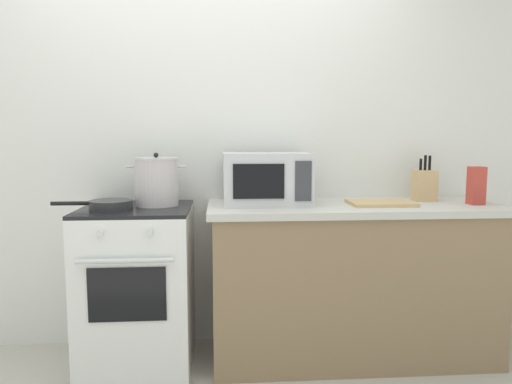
{
  "coord_description": "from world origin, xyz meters",
  "views": [
    {
      "loc": [
        0.13,
        -2.03,
        1.3
      ],
      "look_at": [
        0.32,
        0.6,
        1.0
      ],
      "focal_mm": 32.85,
      "sensor_mm": 36.0,
      "label": 1
    }
  ],
  "objects_px": {
    "frying_pan": "(110,205)",
    "cutting_board": "(381,203)",
    "knife_block": "(424,185)",
    "stove": "(138,287)",
    "pasta_box": "(476,186)",
    "microwave": "(267,178)",
    "stock_pot": "(157,181)"
  },
  "relations": [
    {
      "from": "stove",
      "to": "pasta_box",
      "type": "relative_size",
      "value": 4.18
    },
    {
      "from": "cutting_board",
      "to": "knife_block",
      "type": "distance_m",
      "value": 0.36
    },
    {
      "from": "frying_pan",
      "to": "pasta_box",
      "type": "height_order",
      "value": "pasta_box"
    },
    {
      "from": "microwave",
      "to": "pasta_box",
      "type": "distance_m",
      "value": 1.22
    },
    {
      "from": "frying_pan",
      "to": "microwave",
      "type": "xyz_separation_m",
      "value": [
        0.87,
        0.15,
        0.12
      ]
    },
    {
      "from": "stock_pot",
      "to": "microwave",
      "type": "xyz_separation_m",
      "value": [
        0.63,
        0.01,
        0.01
      ]
    },
    {
      "from": "stove",
      "to": "microwave",
      "type": "relative_size",
      "value": 1.84
    },
    {
      "from": "frying_pan",
      "to": "pasta_box",
      "type": "relative_size",
      "value": 1.96
    },
    {
      "from": "stock_pot",
      "to": "frying_pan",
      "type": "height_order",
      "value": "stock_pot"
    },
    {
      "from": "microwave",
      "to": "pasta_box",
      "type": "bearing_deg",
      "value": -5.09
    },
    {
      "from": "knife_block",
      "to": "pasta_box",
      "type": "xyz_separation_m",
      "value": [
        0.23,
        -0.17,
        0.01
      ]
    },
    {
      "from": "frying_pan",
      "to": "knife_block",
      "type": "bearing_deg",
      "value": 6.52
    },
    {
      "from": "cutting_board",
      "to": "pasta_box",
      "type": "distance_m",
      "value": 0.56
    },
    {
      "from": "stock_pot",
      "to": "frying_pan",
      "type": "relative_size",
      "value": 0.78
    },
    {
      "from": "stock_pot",
      "to": "pasta_box",
      "type": "distance_m",
      "value": 1.85
    },
    {
      "from": "cutting_board",
      "to": "stove",
      "type": "bearing_deg",
      "value": -179.95
    },
    {
      "from": "microwave",
      "to": "cutting_board",
      "type": "relative_size",
      "value": 1.39
    },
    {
      "from": "knife_block",
      "to": "stock_pot",
      "type": "bearing_deg",
      "value": -177.45
    },
    {
      "from": "knife_block",
      "to": "cutting_board",
      "type": "bearing_deg",
      "value": -156.4
    },
    {
      "from": "microwave",
      "to": "frying_pan",
      "type": "bearing_deg",
      "value": -170.24
    },
    {
      "from": "cutting_board",
      "to": "pasta_box",
      "type": "xyz_separation_m",
      "value": [
        0.56,
        -0.03,
        0.1
      ]
    },
    {
      "from": "stove",
      "to": "knife_block",
      "type": "bearing_deg",
      "value": 4.69
    },
    {
      "from": "stove",
      "to": "knife_block",
      "type": "xyz_separation_m",
      "value": [
        1.72,
        0.14,
        0.56
      ]
    },
    {
      "from": "microwave",
      "to": "knife_block",
      "type": "relative_size",
      "value": 1.78
    },
    {
      "from": "microwave",
      "to": "cutting_board",
      "type": "xyz_separation_m",
      "value": [
        0.66,
        -0.08,
        -0.14
      ]
    },
    {
      "from": "stove",
      "to": "cutting_board",
      "type": "xyz_separation_m",
      "value": [
        1.4,
        0.0,
        0.47
      ]
    },
    {
      "from": "stove",
      "to": "cutting_board",
      "type": "relative_size",
      "value": 2.56
    },
    {
      "from": "stove",
      "to": "pasta_box",
      "type": "height_order",
      "value": "pasta_box"
    },
    {
      "from": "cutting_board",
      "to": "pasta_box",
      "type": "relative_size",
      "value": 1.64
    },
    {
      "from": "frying_pan",
      "to": "cutting_board",
      "type": "bearing_deg",
      "value": 2.67
    },
    {
      "from": "frying_pan",
      "to": "knife_block",
      "type": "relative_size",
      "value": 1.53
    },
    {
      "from": "stock_pot",
      "to": "frying_pan",
      "type": "xyz_separation_m",
      "value": [
        -0.24,
        -0.14,
        -0.11
      ]
    }
  ]
}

